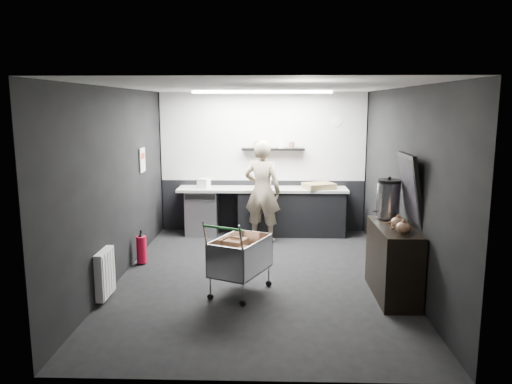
{
  "coord_description": "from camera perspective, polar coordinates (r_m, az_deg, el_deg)",
  "views": [
    {
      "loc": [
        0.17,
        -6.89,
        2.47
      ],
      "look_at": [
        -0.06,
        0.4,
        1.18
      ],
      "focal_mm": 35.0,
      "sensor_mm": 36.0,
      "label": 1
    }
  ],
  "objects": [
    {
      "name": "floating_shelf",
      "position": [
        9.55,
        1.97,
        4.92
      ],
      "size": [
        1.2,
        0.22,
        0.04
      ],
      "primitive_type": "cube",
      "color": "black",
      "rests_on": "wall_back"
    },
    {
      "name": "wall_back",
      "position": [
        9.7,
        0.78,
        3.41
      ],
      "size": [
        5.5,
        0.0,
        5.5
      ],
      "primitive_type": "plane",
      "rotation": [
        1.57,
        0.0,
        0.0
      ],
      "color": "black",
      "rests_on": "floor"
    },
    {
      "name": "ceiling",
      "position": [
        6.89,
        0.39,
        11.94
      ],
      "size": [
        5.5,
        5.5,
        0.0
      ],
      "primitive_type": "plane",
      "rotation": [
        3.14,
        0.0,
        0.0
      ],
      "color": "silver",
      "rests_on": "wall_back"
    },
    {
      "name": "wall_right",
      "position": [
        7.22,
        16.47,
        0.68
      ],
      "size": [
        0.0,
        5.5,
        5.5
      ],
      "primitive_type": "plane",
      "rotation": [
        1.57,
        0.0,
        -1.57
      ],
      "color": "black",
      "rests_on": "floor"
    },
    {
      "name": "poster",
      "position": [
        8.51,
        -12.87,
        3.58
      ],
      "size": [
        0.02,
        0.3,
        0.4
      ],
      "primitive_type": "cube",
      "color": "white",
      "rests_on": "wall_left"
    },
    {
      "name": "person",
      "position": [
        8.99,
        0.73,
        0.11
      ],
      "size": [
        0.77,
        0.61,
        1.84
      ],
      "primitive_type": "imported",
      "rotation": [
        0.0,
        0.0,
        2.86
      ],
      "color": "beige",
      "rests_on": "floor"
    },
    {
      "name": "sideboard",
      "position": [
        6.73,
        15.48,
        -6.57
      ],
      "size": [
        0.53,
        1.24,
        1.86
      ],
      "color": "black",
      "rests_on": "floor"
    },
    {
      "name": "ceiling_strip",
      "position": [
        8.74,
        0.69,
        11.34
      ],
      "size": [
        2.4,
        0.2,
        0.04
      ],
      "primitive_type": "cube",
      "color": "white",
      "rests_on": "ceiling"
    },
    {
      "name": "floor",
      "position": [
        7.32,
        0.37,
        -9.69
      ],
      "size": [
        5.5,
        5.5,
        0.0
      ],
      "primitive_type": "plane",
      "color": "black",
      "rests_on": "ground"
    },
    {
      "name": "pink_tub",
      "position": [
        9.43,
        1.18,
        1.01
      ],
      "size": [
        0.18,
        0.18,
        0.18
      ],
      "primitive_type": "cylinder",
      "color": "beige",
      "rests_on": "prep_counter"
    },
    {
      "name": "radiator",
      "position": [
        6.69,
        -16.88,
        -8.89
      ],
      "size": [
        0.1,
        0.5,
        0.6
      ],
      "primitive_type": "cube",
      "color": "white",
      "rests_on": "wall_left"
    },
    {
      "name": "wall_left",
      "position": [
        7.31,
        -15.5,
        0.84
      ],
      "size": [
        0.0,
        5.5,
        5.5
      ],
      "primitive_type": "plane",
      "rotation": [
        1.57,
        0.0,
        1.57
      ],
      "color": "black",
      "rests_on": "floor"
    },
    {
      "name": "kitchen_wall_panel",
      "position": [
        9.64,
        0.78,
        6.35
      ],
      "size": [
        3.95,
        0.02,
        1.7
      ],
      "primitive_type": "cube",
      "color": "silver",
      "rests_on": "wall_back"
    },
    {
      "name": "shopping_cart",
      "position": [
        6.59,
        -1.83,
        -7.56
      ],
      "size": [
        0.9,
        1.14,
        1.01
      ],
      "color": "silver",
      "rests_on": "floor"
    },
    {
      "name": "dado_panel",
      "position": [
        9.82,
        0.77,
        -1.54
      ],
      "size": [
        3.95,
        0.02,
        1.0
      ],
      "primitive_type": "cube",
      "color": "black",
      "rests_on": "wall_back"
    },
    {
      "name": "wall_clock",
      "position": [
        9.69,
        9.17,
        8.02
      ],
      "size": [
        0.2,
        0.03,
        0.2
      ],
      "primitive_type": "cylinder",
      "rotation": [
        1.57,
        0.0,
        0.0
      ],
      "color": "white",
      "rests_on": "wall_back"
    },
    {
      "name": "cardboard_box",
      "position": [
        9.42,
        7.2,
        0.7
      ],
      "size": [
        0.65,
        0.58,
        0.11
      ],
      "primitive_type": "cube",
      "rotation": [
        0.0,
        0.0,
        0.38
      ],
      "color": "#917C4D",
      "rests_on": "prep_counter"
    },
    {
      "name": "fire_extinguisher",
      "position": [
        8.02,
        -12.95,
        -6.3
      ],
      "size": [
        0.16,
        0.16,
        0.52
      ],
      "color": "red",
      "rests_on": "floor"
    },
    {
      "name": "white_container",
      "position": [
        9.46,
        -5.99,
        0.99
      ],
      "size": [
        0.25,
        0.23,
        0.18
      ],
      "primitive_type": "cube",
      "rotation": [
        0.0,
        0.0,
        -0.4
      ],
      "color": "white",
      "rests_on": "prep_counter"
    },
    {
      "name": "prep_counter",
      "position": [
        9.52,
        1.55,
        -2.17
      ],
      "size": [
        3.2,
        0.61,
        0.9
      ],
      "color": "black",
      "rests_on": "floor"
    },
    {
      "name": "poster_red_band",
      "position": [
        8.51,
        -12.85,
        4.05
      ],
      "size": [
        0.02,
        0.22,
        0.1
      ],
      "primitive_type": "cube",
      "color": "red",
      "rests_on": "poster"
    },
    {
      "name": "wall_front",
      "position": [
        4.29,
        -0.52,
        -5.12
      ],
      "size": [
        5.5,
        0.0,
        5.5
      ],
      "primitive_type": "plane",
      "rotation": [
        -1.57,
        0.0,
        0.0
      ],
      "color": "black",
      "rests_on": "floor"
    }
  ]
}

